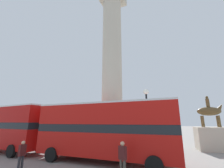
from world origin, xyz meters
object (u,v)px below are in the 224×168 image
Objects in this scene: monument_column at (112,84)px; bus_a at (104,129)px; pedestrian_near_lamp at (123,157)px; equestrian_statue at (213,135)px; street_lamp at (147,117)px; bus_b at (5,126)px; pedestrian_by_plinth at (22,154)px.

bus_a is at bearing -74.04° from monument_column.
equestrian_statue is at bearing 84.62° from pedestrian_near_lamp.
street_lamp is at bearing -137.10° from equestrian_statue.
monument_column is 1.87× the size of bus_a.
bus_b is (-11.42, -0.11, 0.06)m from bus_a.
street_lamp is at bearing 12.79° from bus_b.
equestrian_statue reaches higher than street_lamp.
monument_column is 3.53× the size of equestrian_statue.
monument_column reaches higher than pedestrian_by_plinth.
bus_a is at bearing -144.95° from street_lamp.
equestrian_statue is 12.26m from pedestrian_near_lamp.
street_lamp reaches higher than pedestrian_near_lamp.
bus_a is at bearing -53.10° from pedestrian_by_plinth.
pedestrian_near_lamp is 1.07× the size of pedestrian_by_plinth.
bus_a is 5.88× the size of pedestrian_near_lamp.
equestrian_statue is (8.14, 8.46, -0.80)m from bus_a.
monument_column reaches higher than bus_b.
equestrian_statue is 3.32× the size of pedestrian_by_plinth.
street_lamp is 3.08× the size of pedestrian_near_lamp.
pedestrian_by_plinth is (-3.79, -3.57, -1.39)m from bus_a.
monument_column reaches higher than equestrian_statue.
pedestrian_by_plinth is at bearing -142.52° from equestrian_statue.
pedestrian_by_plinth is (-2.64, -7.62, -5.88)m from monument_column.
pedestrian_near_lamp is at bearing -61.88° from monument_column.
bus_b is at bearing -157.96° from monument_column.
bus_b is at bearing 59.19° from pedestrian_by_plinth.
equestrian_statue is 16.96m from pedestrian_by_plinth.
street_lamp is at bearing 33.78° from bus_a.
bus_a is 11.77m from equestrian_statue.
pedestrian_by_plinth is (-11.94, -12.03, -0.59)m from equestrian_statue.
street_lamp is (2.84, 1.99, 0.89)m from bus_a.
monument_column is at bearing 141.70° from pedestrian_near_lamp.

